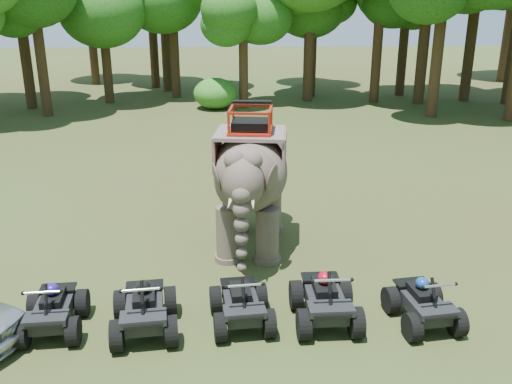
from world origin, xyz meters
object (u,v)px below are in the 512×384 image
elephant (250,178)px  atv_4 (424,297)px  atv_1 (144,303)px  atv_3 (326,293)px  atv_2 (241,297)px  atv_0 (52,304)px

elephant → atv_4: size_ratio=2.80×
elephant → atv_4: elephant is taller
atv_1 → atv_3: (3.59, 0.21, 0.01)m
atv_3 → atv_1: bearing=-178.4°
elephant → atv_2: 3.95m
atv_3 → atv_4: atv_3 is taller
atv_0 → atv_2: size_ratio=0.99×
atv_0 → atv_3: atv_3 is taller
atv_3 → elephant: bearing=108.9°
atv_4 → atv_1: bearing=172.3°
atv_0 → atv_4: (7.36, 0.00, -0.01)m
atv_1 → atv_2: 1.91m
atv_3 → atv_4: size_ratio=1.10×
atv_4 → atv_0: bearing=171.4°
elephant → atv_0: elephant is taller
atv_1 → atv_3: size_ratio=0.99×
elephant → atv_3: elephant is taller
elephant → atv_1: size_ratio=2.58×
atv_1 → atv_3: atv_3 is taller
atv_1 → atv_4: bearing=-6.1°
elephant → atv_1: 4.66m
elephant → atv_2: (-0.29, -3.73, -1.26)m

